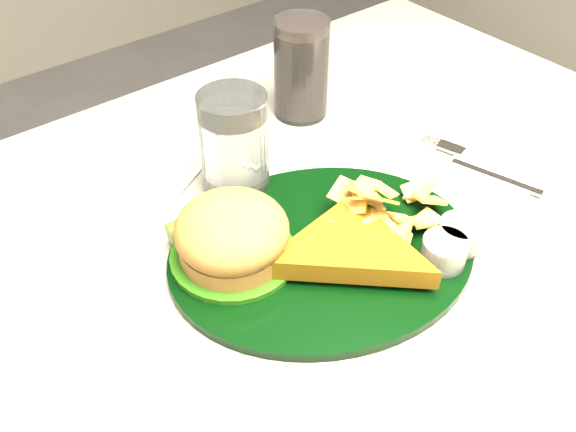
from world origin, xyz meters
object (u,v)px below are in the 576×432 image
Objects in this scene: cola_glass at (301,69)px; fork_napkin at (490,174)px; water_glass at (234,144)px; dinner_plate at (323,228)px.

fork_napkin is at bearing -71.63° from cola_glass.
water_glass is 0.84× the size of fork_napkin.
cola_glass is at bearing 73.69° from dinner_plate.
water_glass is (-0.00, 0.15, 0.02)m from dinner_plate.
cola_glass is at bearing 25.91° from water_glass.
fork_napkin is (0.24, -0.03, -0.03)m from dinner_plate.
dinner_plate is at bearing -88.67° from water_glass.
dinner_plate is 0.25m from fork_napkin.
dinner_plate is at bearing 157.81° from fork_napkin.
dinner_plate is 2.21× the size of fork_napkin.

